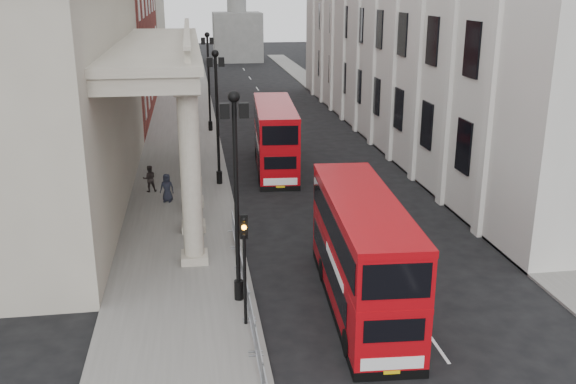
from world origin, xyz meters
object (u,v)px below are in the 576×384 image
(lamp_post_mid, at_px, (217,109))
(pedestrian_b, at_px, (149,179))
(pedestrian_c, at_px, (167,188))
(bus_far, at_px, (275,136))
(pedestrian_a, at_px, (188,198))
(traffic_light, at_px, (244,249))
(lamp_post_north, at_px, (209,75))
(bus_near, at_px, (362,251))
(lamp_post_south, at_px, (236,184))

(lamp_post_mid, bearing_deg, pedestrian_b, -165.87)
(pedestrian_c, bearing_deg, lamp_post_mid, 60.66)
(bus_far, xyz_separation_m, pedestrian_c, (-7.14, -6.41, -1.39))
(bus_far, distance_m, pedestrian_a, 10.43)
(traffic_light, xyz_separation_m, bus_far, (3.89, 21.27, -0.76))
(lamp_post_north, xyz_separation_m, pedestrian_a, (-1.93, -21.22, -3.99))
(lamp_post_north, xyz_separation_m, pedestrian_c, (-3.15, -19.16, -3.96))
(bus_near, xyz_separation_m, pedestrian_b, (-8.96, 15.95, -1.38))
(bus_far, xyz_separation_m, pedestrian_a, (-5.92, -8.47, -1.43))
(lamp_post_mid, xyz_separation_m, pedestrian_c, (-3.15, -3.16, -3.96))
(bus_near, distance_m, pedestrian_c, 16.00)
(pedestrian_b, distance_m, pedestrian_c, 2.36)
(bus_far, bearing_deg, pedestrian_b, -148.43)
(lamp_post_south, distance_m, lamp_post_mid, 16.00)
(traffic_light, relative_size, bus_far, 0.41)
(bus_far, height_order, pedestrian_a, bus_far)
(pedestrian_c, bearing_deg, lamp_post_north, 96.25)
(pedestrian_a, bearing_deg, bus_near, -92.40)
(lamp_post_south, relative_size, pedestrian_c, 5.00)
(lamp_post_south, bearing_deg, pedestrian_b, 105.93)
(traffic_light, bearing_deg, lamp_post_north, 90.17)
(lamp_post_south, bearing_deg, bus_far, 78.29)
(bus_near, xyz_separation_m, pedestrian_c, (-7.85, 13.87, -1.37))
(traffic_light, relative_size, pedestrian_c, 2.58)
(bus_near, height_order, bus_far, bus_far)
(bus_far, bearing_deg, pedestrian_c, -134.17)
(bus_far, bearing_deg, lamp_post_mid, -136.91)
(pedestrian_b, bearing_deg, traffic_light, 95.96)
(lamp_post_south, relative_size, lamp_post_north, 1.00)
(pedestrian_a, bearing_deg, traffic_light, -112.70)
(lamp_post_south, height_order, lamp_post_north, same)
(lamp_post_mid, bearing_deg, lamp_post_north, 90.00)
(pedestrian_b, xyz_separation_m, pedestrian_c, (1.11, -2.09, 0.01))
(lamp_post_south, height_order, pedestrian_b, lamp_post_south)
(lamp_post_north, distance_m, bus_near, 33.46)
(lamp_post_south, relative_size, traffic_light, 1.93)
(pedestrian_b, bearing_deg, bus_near, 110.86)
(lamp_post_north, height_order, pedestrian_b, lamp_post_north)
(lamp_post_north, bearing_deg, lamp_post_mid, -90.00)
(lamp_post_south, xyz_separation_m, traffic_light, (0.10, -2.02, -1.80))
(pedestrian_a, relative_size, pedestrian_c, 0.96)
(lamp_post_mid, bearing_deg, lamp_post_south, -90.00)
(bus_near, xyz_separation_m, pedestrian_a, (-6.64, 11.81, -1.40))
(bus_far, distance_m, pedestrian_b, 9.42)
(pedestrian_b, height_order, pedestrian_c, pedestrian_c)
(bus_near, height_order, pedestrian_c, bus_near)
(lamp_post_south, height_order, bus_far, lamp_post_south)
(lamp_post_south, height_order, traffic_light, lamp_post_south)
(pedestrian_c, bearing_deg, bus_near, -44.88)
(lamp_post_north, bearing_deg, traffic_light, -89.83)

